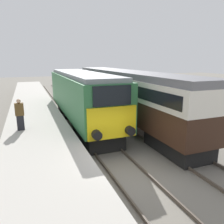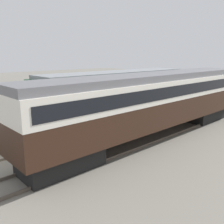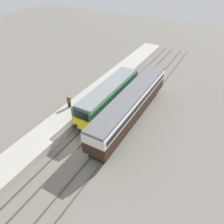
% 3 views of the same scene
% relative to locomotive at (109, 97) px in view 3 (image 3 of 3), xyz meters
% --- Properties ---
extents(ground_plane, '(120.00, 120.00, 0.00)m').
position_rel_locomotive_xyz_m(ground_plane, '(0.00, -8.06, -2.13)').
color(ground_plane, slate).
extents(platform_left, '(3.50, 50.00, 1.04)m').
position_rel_locomotive_xyz_m(platform_left, '(-3.30, -0.06, -1.61)').
color(platform_left, '#B7B2A8').
rests_on(platform_left, ground_plane).
extents(rails_near_track, '(1.51, 60.00, 0.14)m').
position_rel_locomotive_xyz_m(rails_near_track, '(0.00, -3.06, -2.06)').
color(rails_near_track, '#4C4238').
rests_on(rails_near_track, ground_plane).
extents(rails_far_track, '(1.50, 60.00, 0.14)m').
position_rel_locomotive_xyz_m(rails_far_track, '(3.40, -3.06, -2.06)').
color(rails_far_track, '#4C4238').
rests_on(rails_far_track, ground_plane).
extents(locomotive, '(2.70, 12.72, 3.86)m').
position_rel_locomotive_xyz_m(locomotive, '(0.00, 0.00, 0.00)').
color(locomotive, black).
rests_on(locomotive, ground_plane).
extents(passenger_carriage, '(2.75, 17.21, 3.91)m').
position_rel_locomotive_xyz_m(passenger_carriage, '(3.40, -0.33, 0.24)').
color(passenger_carriage, black).
rests_on(passenger_carriage, ground_plane).
extents(person_on_platform, '(0.44, 0.26, 1.68)m').
position_rel_locomotive_xyz_m(person_on_platform, '(-4.13, -3.24, -0.25)').
color(person_on_platform, black).
rests_on(person_on_platform, platform_left).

